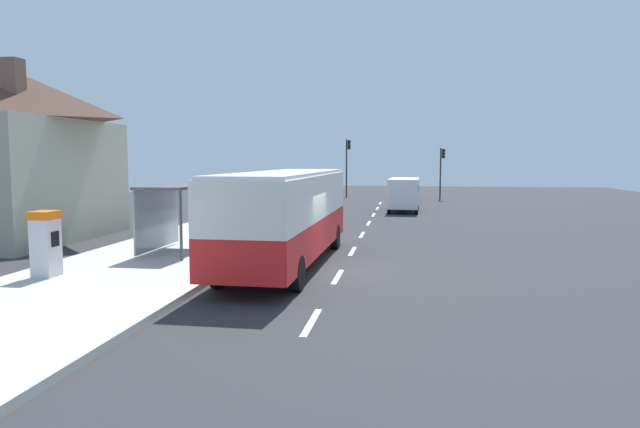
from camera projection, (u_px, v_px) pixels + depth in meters
ground_plane at (364, 224)px, 32.49m from camera, size 56.00×92.00×0.04m
sidewalk_platform at (172, 253)px, 21.61m from camera, size 6.20×30.00×0.18m
lane_stripe_seg_0 at (311, 322)px, 12.76m from camera, size 0.16×2.20×0.01m
lane_stripe_seg_1 at (338, 277)px, 17.68m from camera, size 0.16×2.20×0.01m
lane_stripe_seg_2 at (353, 251)px, 22.60m from camera, size 0.16×2.20×0.01m
lane_stripe_seg_3 at (362, 235)px, 27.53m from camera, size 0.16×2.20×0.01m
lane_stripe_seg_4 at (369, 223)px, 32.45m from camera, size 0.16×2.20×0.01m
lane_stripe_seg_5 at (374, 215)px, 37.37m from camera, size 0.16×2.20×0.01m
lane_stripe_seg_6 at (377, 208)px, 42.29m from camera, size 0.16×2.20×0.01m
lane_stripe_seg_7 at (380, 203)px, 47.22m from camera, size 0.16×2.20×0.01m
bus at (286, 212)px, 19.45m from camera, size 2.69×11.05×3.21m
white_van at (404, 192)px, 39.74m from camera, size 2.18×5.27×2.30m
sedan_near at (405, 191)px, 50.98m from camera, size 1.98×4.47×1.52m
ticket_machine at (46, 243)px, 16.81m from camera, size 0.66×0.76×1.94m
recycling_bin_blue at (223, 242)px, 20.63m from camera, size 0.52×0.52×0.95m
recycling_bin_orange at (229, 239)px, 21.32m from camera, size 0.52×0.52×0.95m
recycling_bin_red at (235, 237)px, 22.01m from camera, size 0.52×0.52×0.95m
traffic_light_near_side at (442, 165)px, 51.47m from camera, size 0.49×0.28×4.62m
traffic_light_far_side at (348, 159)px, 53.47m from camera, size 0.49×0.28×5.47m
bus_shelter at (171, 200)px, 21.39m from camera, size 1.80×4.00×2.50m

